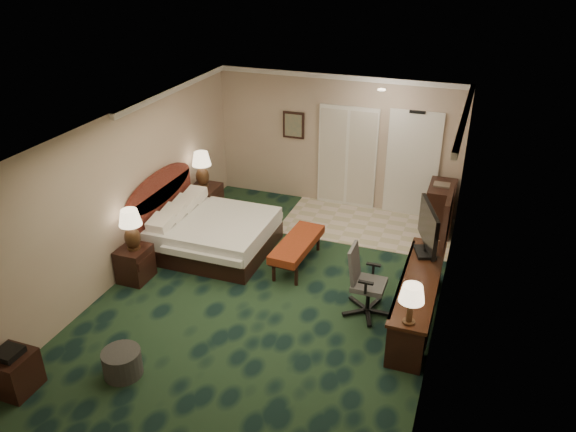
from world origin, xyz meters
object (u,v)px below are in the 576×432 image
(bed_bench, at_px, (297,253))
(side_table, at_px, (14,372))
(lamp_far, at_px, (202,169))
(ottoman, at_px, (122,363))
(desk_chair, at_px, (369,282))
(nightstand_far, at_px, (205,202))
(bed, at_px, (215,235))
(desk, at_px, (417,299))
(lamp_near, at_px, (131,229))
(tv, at_px, (428,231))
(nightstand_near, at_px, (135,264))
(minibar, at_px, (440,208))

(bed_bench, distance_m, side_table, 4.59)
(lamp_far, xyz_separation_m, ottoman, (1.11, -4.41, -0.84))
(bed_bench, relative_size, ottoman, 2.82)
(desk_chair, bearing_deg, nightstand_far, 151.52)
(bed, xyz_separation_m, ottoman, (0.31, -3.28, -0.13))
(bed, relative_size, desk, 0.79)
(lamp_near, bearing_deg, tv, 14.90)
(side_table, bearing_deg, ottoman, 31.81)
(desk, height_order, tv, tv)
(nightstand_near, bearing_deg, minibar, 37.50)
(lamp_far, xyz_separation_m, tv, (4.44, -1.24, 0.08))
(bed, relative_size, lamp_near, 2.79)
(tv, bearing_deg, lamp_far, 145.37)
(nightstand_far, bearing_deg, bed, -55.35)
(nightstand_near, xyz_separation_m, side_table, (0.02, -2.66, -0.02))
(bed_bench, bearing_deg, nightstand_near, -147.15)
(tv, distance_m, desk_chair, 1.20)
(nightstand_far, bearing_deg, ottoman, -76.29)
(desk, xyz_separation_m, desk_chair, (-0.70, -0.08, 0.19))
(bed_bench, bearing_deg, desk_chair, -29.61)
(nightstand_near, distance_m, tv, 4.67)
(lamp_near, height_order, tv, tv)
(nightstand_near, distance_m, desk_chair, 3.80)
(lamp_far, relative_size, desk_chair, 0.65)
(bed, height_order, ottoman, bed)
(lamp_near, bearing_deg, nightstand_near, -139.95)
(bed, relative_size, nightstand_near, 3.35)
(tv, bearing_deg, desk_chair, -148.47)
(desk_chair, bearing_deg, bed, 162.76)
(nightstand_near, bearing_deg, ottoman, -60.72)
(tv, bearing_deg, bed_bench, 157.75)
(nightstand_near, relative_size, lamp_far, 0.82)
(ottoman, xyz_separation_m, tv, (3.33, 3.17, 0.92))
(bed_bench, distance_m, desk, 2.30)
(bed_bench, xyz_separation_m, side_table, (-2.31, -3.97, 0.03))
(bed, bearing_deg, tv, -1.71)
(bed_bench, bearing_deg, tv, 0.40)
(minibar, bearing_deg, side_table, -126.12)
(lamp_near, distance_m, minibar, 5.62)
(bed, height_order, desk_chair, desk_chair)
(nightstand_far, xyz_separation_m, tv, (4.40, -1.22, 0.76))
(lamp_far, bearing_deg, desk_chair, -28.66)
(nightstand_near, bearing_deg, desk_chair, 5.64)
(nightstand_far, bearing_deg, bed_bench, -25.54)
(bed_bench, bearing_deg, side_table, -116.66)
(nightstand_far, height_order, minibar, minibar)
(desk_chair, bearing_deg, lamp_far, 151.48)
(nightstand_near, distance_m, ottoman, 2.27)
(bed_bench, xyz_separation_m, desk, (2.13, -0.85, 0.11))
(bed, height_order, lamp_near, lamp_near)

